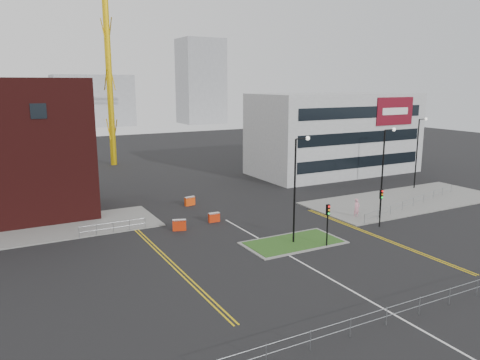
% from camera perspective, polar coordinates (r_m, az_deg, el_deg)
% --- Properties ---
extents(ground, '(200.00, 200.00, 0.00)m').
position_cam_1_polar(ground, '(33.82, 11.59, -12.06)').
color(ground, black).
rests_on(ground, ground).
extents(pavement_left, '(28.00, 8.00, 0.12)m').
position_cam_1_polar(pavement_left, '(47.43, -27.00, -6.06)').
color(pavement_left, slate).
rests_on(pavement_left, ground).
extents(pavement_right, '(24.00, 10.00, 0.12)m').
position_cam_1_polar(pavement_right, '(58.05, 19.48, -2.34)').
color(pavement_right, slate).
rests_on(pavement_right, ground).
extents(island_kerb, '(8.60, 4.60, 0.08)m').
position_cam_1_polar(island_kerb, '(40.83, 6.52, -7.60)').
color(island_kerb, slate).
rests_on(island_kerb, ground).
extents(grass_island, '(8.00, 4.00, 0.12)m').
position_cam_1_polar(grass_island, '(40.82, 6.52, -7.57)').
color(grass_island, '#25501A').
rests_on(grass_island, ground).
extents(office_block, '(25.00, 12.20, 12.00)m').
position_cam_1_polar(office_block, '(72.60, 11.43, 5.58)').
color(office_block, '#A6A8AA').
rests_on(office_block, ground).
extents(streetlamp_island, '(1.46, 0.36, 9.18)m').
position_cam_1_polar(streetlamp_island, '(39.51, 6.96, -0.17)').
color(streetlamp_island, black).
rests_on(streetlamp_island, ground).
extents(streetlamp_right_near, '(1.46, 0.36, 9.18)m').
position_cam_1_polar(streetlamp_right_near, '(48.72, 17.19, 1.65)').
color(streetlamp_right_near, black).
rests_on(streetlamp_right_near, ground).
extents(streetlamp_right_far, '(1.46, 0.36, 9.18)m').
position_cam_1_polar(streetlamp_right_far, '(64.30, 20.92, 3.74)').
color(streetlamp_right_far, black).
rests_on(streetlamp_right_far, ground).
extents(traffic_light_island, '(0.28, 0.33, 3.65)m').
position_cam_1_polar(traffic_light_island, '(39.69, 10.66, -4.47)').
color(traffic_light_island, black).
rests_on(traffic_light_island, ground).
extents(traffic_light_right, '(0.28, 0.33, 3.65)m').
position_cam_1_polar(traffic_light_right, '(46.36, 16.82, -2.42)').
color(traffic_light_right, black).
rests_on(traffic_light_right, ground).
extents(railing_front, '(24.05, 0.05, 1.10)m').
position_cam_1_polar(railing_front, '(29.62, 19.33, -14.42)').
color(railing_front, gray).
rests_on(railing_front, ground).
extents(railing_left, '(6.05, 0.05, 1.10)m').
position_cam_1_polar(railing_left, '(44.37, -15.22, -5.40)').
color(railing_left, gray).
rests_on(railing_left, ground).
extents(railing_right, '(19.05, 5.05, 1.10)m').
position_cam_1_polar(railing_right, '(55.19, 20.39, -2.34)').
color(railing_right, gray).
rests_on(railing_right, ground).
extents(centre_line, '(0.15, 30.00, 0.01)m').
position_cam_1_polar(centre_line, '(35.23, 9.47, -10.97)').
color(centre_line, silver).
rests_on(centre_line, ground).
extents(yellow_left_a, '(0.12, 24.00, 0.01)m').
position_cam_1_polar(yellow_left_a, '(37.81, -9.30, -9.35)').
color(yellow_left_a, gold).
rests_on(yellow_left_a, ground).
extents(yellow_left_b, '(0.12, 24.00, 0.01)m').
position_cam_1_polar(yellow_left_b, '(37.90, -8.87, -9.28)').
color(yellow_left_b, gold).
rests_on(yellow_left_b, ground).
extents(yellow_right_a, '(0.12, 20.00, 0.01)m').
position_cam_1_polar(yellow_right_a, '(44.00, 16.14, -6.61)').
color(yellow_right_a, gold).
rests_on(yellow_right_a, ground).
extents(yellow_right_b, '(0.12, 20.00, 0.01)m').
position_cam_1_polar(yellow_right_b, '(44.20, 16.42, -6.54)').
color(yellow_right_b, gold).
rests_on(yellow_right_b, ground).
extents(skyline_b, '(24.00, 12.00, 16.00)m').
position_cam_1_polar(skyline_b, '(156.52, -17.47, 9.20)').
color(skyline_b, gray).
rests_on(skyline_b, ground).
extents(skyline_c, '(14.00, 12.00, 28.00)m').
position_cam_1_polar(skyline_c, '(162.18, -4.78, 11.88)').
color(skyline_c, gray).
rests_on(skyline_c, ground).
extents(skyline_d, '(30.00, 12.00, 12.00)m').
position_cam_1_polar(skyline_d, '(164.11, -24.34, 8.10)').
color(skyline_d, gray).
rests_on(skyline_d, ground).
extents(pedestrian, '(0.75, 0.52, 2.00)m').
position_cam_1_polar(pedestrian, '(49.18, 14.04, -3.35)').
color(pedestrian, pink).
rests_on(pedestrian, ground).
extents(barrier_left, '(1.32, 0.82, 1.05)m').
position_cam_1_polar(barrier_left, '(44.13, -7.41, -5.41)').
color(barrier_left, red).
rests_on(barrier_left, ground).
extents(barrier_mid, '(1.14, 0.43, 0.94)m').
position_cam_1_polar(barrier_mid, '(46.46, -3.19, -4.52)').
color(barrier_mid, red).
rests_on(barrier_mid, ground).
extents(barrier_right, '(1.25, 0.61, 1.01)m').
position_cam_1_polar(barrier_right, '(52.84, -6.14, -2.53)').
color(barrier_right, '#EC450D').
rests_on(barrier_right, ground).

